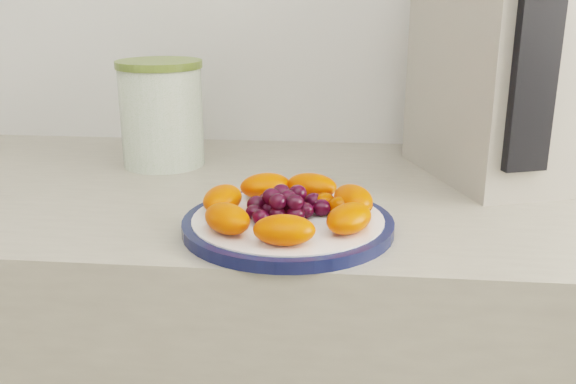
# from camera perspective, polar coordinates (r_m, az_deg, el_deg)

# --- Properties ---
(plate_rim) EXTENTS (0.26, 0.26, 0.01)m
(plate_rim) POSITION_cam_1_polar(r_m,az_deg,el_deg) (0.79, 0.00, -2.93)
(plate_rim) COLOR #0E153B
(plate_rim) RESTS_ON counter
(plate_face) EXTENTS (0.24, 0.24, 0.02)m
(plate_face) POSITION_cam_1_polar(r_m,az_deg,el_deg) (0.79, 0.00, -2.86)
(plate_face) COLOR white
(plate_face) RESTS_ON counter
(canister) EXTENTS (0.17, 0.17, 0.16)m
(canister) POSITION_cam_1_polar(r_m,az_deg,el_deg) (1.09, -11.14, 6.55)
(canister) COLOR #2C620D
(canister) RESTS_ON counter
(canister_lid) EXTENTS (0.17, 0.17, 0.01)m
(canister_lid) POSITION_cam_1_polar(r_m,az_deg,el_deg) (1.08, -11.41, 11.09)
(canister_lid) COLOR #5A6D2C
(canister_lid) RESTS_ON canister
(appliance_body) EXTENTS (0.28, 0.33, 0.35)m
(appliance_body) POSITION_cam_1_polar(r_m,az_deg,el_deg) (1.05, 18.86, 10.84)
(appliance_body) COLOR #A39B8D
(appliance_body) RESTS_ON counter
(appliance_panel) EXTENTS (0.06, 0.04, 0.26)m
(appliance_panel) POSITION_cam_1_polar(r_m,az_deg,el_deg) (0.90, 21.01, 9.93)
(appliance_panel) COLOR black
(appliance_panel) RESTS_ON appliance_body
(fruit_plate) EXTENTS (0.22, 0.22, 0.04)m
(fruit_plate) POSITION_cam_1_polar(r_m,az_deg,el_deg) (0.79, 0.26, -1.09)
(fruit_plate) COLOR #FF3700
(fruit_plate) RESTS_ON plate_face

